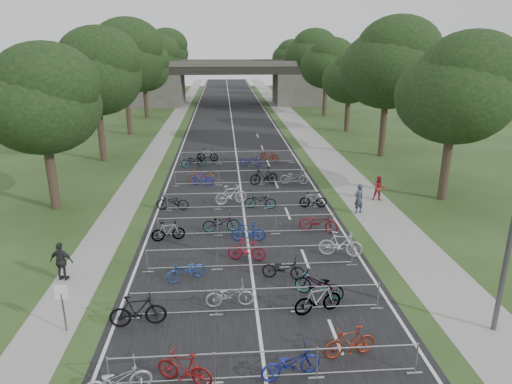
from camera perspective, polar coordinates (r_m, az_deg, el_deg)
ground at (r=14.87m, az=1.25°, el=-22.53°), size 200.00×200.00×0.00m
road at (r=61.99m, az=-3.07°, el=9.13°), size 11.00×140.00×0.01m
sidewalk_right at (r=62.65m, az=4.36°, el=9.20°), size 3.00×140.00×0.01m
sidewalk_left at (r=62.31m, az=-10.07°, el=8.93°), size 2.00×140.00×0.01m
lane_markings at (r=61.99m, az=-3.07°, el=9.13°), size 0.12×140.00×0.00m
overpass_bridge at (r=76.48m, az=-3.36°, el=13.50°), size 31.00×8.00×7.05m
park_sign at (r=17.48m, az=-23.09°, el=-12.26°), size 0.45×0.06×1.83m
tree_left_0 at (r=29.21m, az=-25.13°, el=10.18°), size 6.72×6.72×10.25m
tree_right_0 at (r=30.77m, az=23.93°, el=11.48°), size 7.17×7.17×10.93m
tree_left_1 at (r=40.55m, az=-19.38°, el=13.79°), size 7.56×7.56×11.53m
tree_right_1 at (r=41.69m, az=16.40°, el=14.98°), size 8.18×8.18×12.47m
tree_left_2 at (r=52.20m, az=-16.09°, el=15.74°), size 8.40×8.40×12.81m
tree_right_2 at (r=53.22m, az=11.73°, el=13.75°), size 6.16×6.16×9.39m
tree_left_3 at (r=64.06m, az=-13.81°, el=14.78°), size 6.72×6.72×10.25m
tree_right_3 at (r=64.79m, az=8.89°, el=15.49°), size 7.17×7.17×10.93m
tree_left_4 at (r=75.89m, az=-12.38°, el=15.94°), size 7.56×7.56×11.53m
tree_right_4 at (r=76.50m, az=6.89°, el=16.68°), size 8.18×8.18×12.47m
tree_left_5 at (r=87.77m, az=-11.33°, el=16.78°), size 8.40×8.40×12.81m
tree_right_5 at (r=88.38m, az=5.35°, el=15.64°), size 6.16×6.16×9.39m
tree_left_6 at (r=99.73m, az=-10.44°, el=16.02°), size 6.72×6.72×10.25m
tree_right_6 at (r=100.20m, az=4.22°, el=16.51°), size 7.17×7.17×10.93m
barrier_row_0 at (r=14.52m, az=1.27°, el=-20.89°), size 9.70×0.08×1.10m
barrier_row_1 at (r=17.45m, az=0.14°, el=-13.45°), size 9.70×0.08×1.10m
barrier_row_2 at (r=20.59m, az=-0.61°, el=-8.21°), size 9.70×0.08×1.10m
barrier_row_3 at (r=24.05m, az=-1.17°, el=-4.20°), size 9.70×0.08×1.10m
barrier_row_4 at (r=27.79m, az=-1.60°, el=-1.07°), size 9.70×0.08×1.10m
barrier_row_5 at (r=32.55m, az=-2.00°, el=1.82°), size 9.70×0.08×1.10m
barrier_row_6 at (r=38.34m, az=-2.34°, el=4.33°), size 9.70×0.08×1.10m
bike_0 at (r=14.64m, az=-16.96°, el=-21.58°), size 2.08×1.21×1.03m
bike_1 at (r=14.60m, az=-8.93°, el=-20.90°), size 1.86×1.16×1.09m
bike_2 at (r=14.71m, az=4.38°, el=-20.53°), size 2.03×1.13×1.01m
bike_3 at (r=15.70m, az=11.66°, el=-17.90°), size 1.87×0.86×1.08m
bike_4 at (r=17.29m, az=-14.56°, el=-14.19°), size 2.07×0.77×1.21m
bike_5 at (r=17.93m, az=-3.30°, el=-12.74°), size 1.89×0.74×0.98m
bike_6 at (r=17.63m, az=7.76°, el=-13.16°), size 1.99×1.02×1.15m
bike_7 at (r=18.67m, az=7.88°, el=-11.41°), size 2.11×1.61×1.06m
bike_8 at (r=19.92m, az=-8.73°, el=-9.67°), size 1.85×1.32×0.92m
bike_9 at (r=21.37m, az=-1.15°, el=-7.19°), size 1.89×0.84×1.09m
bike_10 at (r=19.83m, az=3.46°, el=-9.53°), size 1.97×1.11×0.98m
bike_11 at (r=22.05m, az=10.53°, el=-6.45°), size 2.16×1.06×1.25m
bike_12 at (r=23.82m, az=-10.93°, el=-4.85°), size 1.78×0.82×1.03m
bike_13 at (r=24.57m, az=-4.39°, el=-3.84°), size 1.99×0.83×1.02m
bike_14 at (r=23.36m, az=-0.94°, el=-4.94°), size 1.79×0.63×1.06m
bike_15 at (r=24.68m, az=7.84°, el=-3.77°), size 2.21×1.39×1.10m
bike_16 at (r=28.08m, az=-10.41°, el=-1.24°), size 2.01×0.85×1.03m
bike_17 at (r=28.63m, az=-3.14°, el=-0.35°), size 2.14×1.13×1.24m
bike_18 at (r=27.88m, az=0.57°, el=-1.11°), size 1.97×0.97×0.99m
bike_19 at (r=28.24m, az=7.16°, el=-0.98°), size 1.72×0.63×1.01m
bike_20 at (r=32.66m, az=-6.72°, el=1.65°), size 1.66×0.64×0.97m
bike_21 at (r=33.51m, az=-6.82°, el=2.08°), size 1.94×0.90×0.98m
bike_22 at (r=32.61m, az=0.99°, el=2.01°), size 2.17×1.06×1.26m
bike_23 at (r=32.80m, az=4.78°, el=1.86°), size 2.08×0.97×1.05m
bike_24 at (r=37.59m, az=-7.84°, el=3.90°), size 2.21×1.48×1.10m
bike_25 at (r=39.32m, az=-6.10°, el=4.61°), size 1.92×0.92×1.11m
bike_26 at (r=37.45m, az=-0.66°, el=3.90°), size 1.92×1.10×0.95m
bike_27 at (r=39.18m, az=1.68°, el=4.61°), size 1.78×1.21×1.05m
pedestrian_a at (r=27.68m, az=12.72°, el=-0.83°), size 0.78×0.67×1.80m
pedestrian_b at (r=30.22m, az=15.13°, el=0.42°), size 0.87×0.72×1.63m
pedestrian_c at (r=21.22m, az=-23.14°, el=-8.01°), size 1.07×0.59×1.72m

